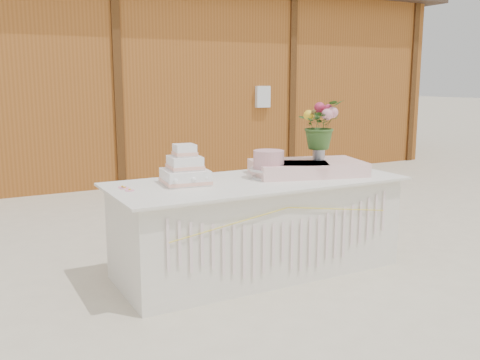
{
  "coord_description": "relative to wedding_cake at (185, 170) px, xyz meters",
  "views": [
    {
      "loc": [
        -2.15,
        -3.68,
        1.56
      ],
      "look_at": [
        0.0,
        0.3,
        0.72
      ],
      "focal_mm": 40.0,
      "sensor_mm": 36.0,
      "label": 1
    }
  ],
  "objects": [
    {
      "name": "ground",
      "position": [
        0.58,
        -0.13,
        -0.88
      ],
      "size": [
        80.0,
        80.0,
        0.0
      ],
      "primitive_type": "plane",
      "color": "beige",
      "rests_on": "ground"
    },
    {
      "name": "barn",
      "position": [
        0.57,
        5.87,
        0.8
      ],
      "size": [
        12.6,
        4.6,
        3.3
      ],
      "color": "brown",
      "rests_on": "ground"
    },
    {
      "name": "cake_table",
      "position": [
        0.58,
        -0.13,
        -0.49
      ],
      "size": [
        2.4,
        1.0,
        0.77
      ],
      "color": "silver",
      "rests_on": "ground"
    },
    {
      "name": "wedding_cake",
      "position": [
        0.0,
        0.0,
        0.0
      ],
      "size": [
        0.38,
        0.38,
        0.31
      ],
      "rotation": [
        0.0,
        0.0,
        -0.11
      ],
      "color": "white",
      "rests_on": "cake_table"
    },
    {
      "name": "pink_cake_stand",
      "position": [
        0.7,
        -0.1,
        0.02
      ],
      "size": [
        0.32,
        0.32,
        0.23
      ],
      "color": "silver",
      "rests_on": "cake_table"
    },
    {
      "name": "satin_runner",
      "position": [
        1.08,
        -0.11,
        -0.05
      ],
      "size": [
        1.03,
        0.76,
        0.12
      ],
      "primitive_type": "cube",
      "rotation": [
        0.0,
        0.0,
        -0.26
      ],
      "color": "beige",
      "rests_on": "cake_table"
    },
    {
      "name": "flower_vase",
      "position": [
        1.21,
        -0.09,
        0.08
      ],
      "size": [
        0.11,
        0.11,
        0.14
      ],
      "primitive_type": "cylinder",
      "color": "#A6A7AB",
      "rests_on": "satin_runner"
    },
    {
      "name": "bouquet",
      "position": [
        1.21,
        -0.09,
        0.37
      ],
      "size": [
        0.46,
        0.43,
        0.42
      ],
      "primitive_type": "imported",
      "rotation": [
        0.0,
        0.0,
        0.33
      ],
      "color": "#375D25",
      "rests_on": "flower_vase"
    },
    {
      "name": "loose_flowers",
      "position": [
        -0.44,
        -0.06,
        -0.1
      ],
      "size": [
        0.22,
        0.35,
        0.02
      ],
      "primitive_type": null,
      "rotation": [
        0.0,
        0.0,
        0.3
      ],
      "color": "pink",
      "rests_on": "cake_table"
    }
  ]
}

